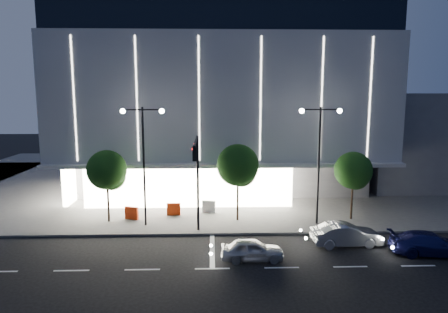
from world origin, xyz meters
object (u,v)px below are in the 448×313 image
Objects in this scene: street_lamp_east at (319,148)px; car_third at (430,244)px; barrier_d at (209,207)px; car_lead at (252,250)px; tree_mid at (238,167)px; street_lamp_west at (143,149)px; car_second at (346,235)px; traffic_mast at (197,167)px; tree_right at (353,172)px; barrier_a at (132,213)px; tree_left at (107,172)px; barrier_c at (174,209)px.

street_lamp_east is 9.63m from car_third.
car_third reaches higher than barrier_d.
street_lamp_east reaches higher than car_lead.
street_lamp_east is at bearing -8.43° from barrier_d.
tree_mid is 1.62× the size of car_lead.
car_second is at bearing -16.89° from street_lamp_west.
street_lamp_west is 15.37m from car_second.
tree_right is at bearing 17.02° from traffic_mast.
tree_right is 11.93m from barrier_d.
traffic_mast is at bearing -85.01° from barrier_d.
tree_mid is at bearing 17.96° from barrier_a.
tree_right is 7.98m from car_third.
tree_left reaches higher than car_second.
car_lead is (7.40, -6.36, -5.31)m from street_lamp_west.
barrier_d is at bearing 137.38° from tree_mid.
tree_mid reaches higher than tree_right.
tree_left reaches higher than barrier_d.
car_second is (6.81, -5.22, -3.59)m from tree_mid.
traffic_mast is 8.04m from barrier_a.
tree_right is 1.14× the size of car_third.
tree_left reaches higher than barrier_a.
tree_right is (9.00, -0.00, -0.45)m from tree_mid.
barrier_a and barrier_d have the same top height.
traffic_mast reaches higher than car_lead.
barrier_c is (-5.15, 1.44, -3.68)m from tree_mid.
barrier_c is (1.88, 2.46, -5.31)m from street_lamp_west.
street_lamp_west is at bearing -176.36° from tree_right.
traffic_mast is at bearing -163.52° from street_lamp_east.
car_third is 4.40× the size of barrier_c.
street_lamp_east is at bearing 50.62° from car_third.
car_lead is (10.38, -7.38, -3.39)m from tree_left.
tree_left is 6.09m from barrier_c.
tree_right reaches higher than car_lead.
barrier_c is at bearing 31.83° from car_lead.
street_lamp_west reaches higher than tree_mid.
car_lead is 3.45× the size of barrier_c.
street_lamp_east reaches higher than barrier_a.
barrier_d is at bearing 64.05° from car_third.
tree_right is (12.03, 3.68, -1.14)m from traffic_mast.
street_lamp_east reaches higher than car_third.
car_second is (13.83, -4.20, -5.21)m from street_lamp_west.
tree_right is (19.00, -0.00, -0.15)m from tree_left.
street_lamp_east reaches higher than barrier_c.
tree_mid is at bearing 0.00° from tree_left.
car_third is (11.16, 0.52, 0.06)m from car_lead.
traffic_mast is 1.24× the size of tree_left.
traffic_mast is 0.79× the size of street_lamp_west.
barrier_d is at bearing 36.29° from barrier_a.
car_third reaches higher than car_lead.
barrier_a is at bearing 66.93° from car_second.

